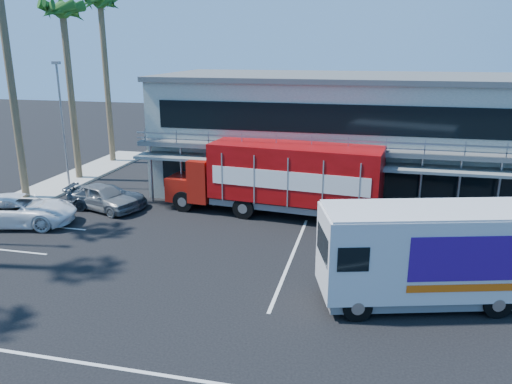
# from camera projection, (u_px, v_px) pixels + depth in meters

# --- Properties ---
(ground) EXTENTS (120.00, 120.00, 0.00)m
(ground) POSITION_uv_depth(u_px,v_px,m) (229.00, 283.00, 19.68)
(ground) COLOR black
(ground) RESTS_ON ground
(building) EXTENTS (22.40, 12.00, 7.30)m
(building) POSITION_uv_depth(u_px,v_px,m) (338.00, 133.00, 31.97)
(building) COLOR gray
(building) RESTS_ON ground
(curb_strip) EXTENTS (3.00, 32.00, 0.16)m
(curb_strip) POSITION_uv_depth(u_px,v_px,m) (7.00, 208.00, 28.55)
(curb_strip) COLOR #A5A399
(curb_strip) RESTS_ON ground
(palm_e) EXTENTS (2.80, 2.80, 12.25)m
(palm_e) POSITION_uv_depth(u_px,v_px,m) (63.00, 21.00, 32.09)
(palm_e) COLOR brown
(palm_e) RESTS_ON ground
(palm_f) EXTENTS (2.80, 2.80, 13.25)m
(palm_f) POSITION_uv_depth(u_px,v_px,m) (101.00, 12.00, 37.07)
(palm_f) COLOR brown
(palm_f) RESTS_ON ground
(light_pole_far) EXTENTS (0.50, 0.25, 8.09)m
(light_pole_far) POSITION_uv_depth(u_px,v_px,m) (62.00, 119.00, 31.81)
(light_pole_far) COLOR gray
(light_pole_far) RESTS_ON ground
(red_truck) EXTENTS (12.05, 4.05, 3.98)m
(red_truck) POSITION_uv_depth(u_px,v_px,m) (281.00, 177.00, 27.00)
(red_truck) COLOR #98150C
(red_truck) RESTS_ON ground
(white_van) EXTENTS (7.77, 4.43, 3.60)m
(white_van) POSITION_uv_depth(u_px,v_px,m) (425.00, 254.00, 17.62)
(white_van) COLOR silver
(white_van) RESTS_ON ground
(parked_car_c) EXTENTS (6.18, 3.89, 1.59)m
(parked_car_c) POSITION_uv_depth(u_px,v_px,m) (19.00, 210.00, 25.89)
(parked_car_c) COLOR white
(parked_car_c) RESTS_ON ground
(parked_car_d) EXTENTS (4.78, 2.49, 1.32)m
(parked_car_d) POSITION_uv_depth(u_px,v_px,m) (107.00, 197.00, 28.68)
(parked_car_d) COLOR #343D46
(parked_car_d) RESTS_ON ground
(parked_car_e) EXTENTS (4.75, 3.12, 1.50)m
(parked_car_e) POSITION_uv_depth(u_px,v_px,m) (103.00, 197.00, 28.28)
(parked_car_e) COLOR slate
(parked_car_e) RESTS_ON ground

